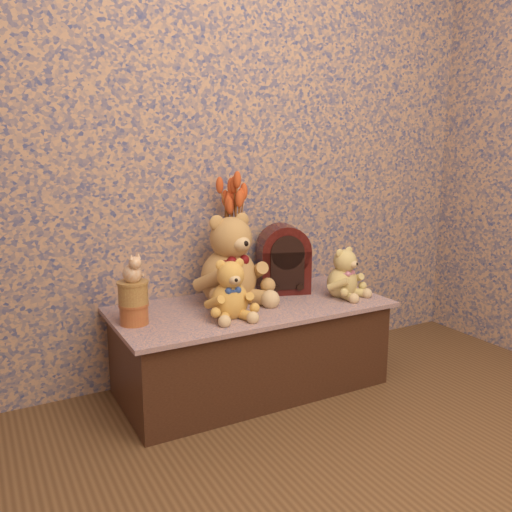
{
  "coord_description": "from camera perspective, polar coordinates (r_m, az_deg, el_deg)",
  "views": [
    {
      "loc": [
        -1.11,
        -0.89,
        1.14
      ],
      "look_at": [
        0.0,
        1.16,
        0.65
      ],
      "focal_mm": 37.57,
      "sensor_mm": 36.0,
      "label": 1
    }
  ],
  "objects": [
    {
      "name": "cat_figurine",
      "position": [
        2.22,
        -13.08,
        -1.18
      ],
      "size": [
        0.11,
        0.12,
        0.12
      ],
      "primitive_type": null,
      "rotation": [
        0.0,
        0.0,
        0.22
      ],
      "color": "silver",
      "rests_on": "biscuit_tin_upper"
    },
    {
      "name": "teddy_medium",
      "position": [
        2.28,
        -2.82,
        -3.2
      ],
      "size": [
        0.24,
        0.28,
        0.27
      ],
      "primitive_type": null,
      "rotation": [
        0.0,
        0.0,
        -0.11
      ],
      "color": "#BD8335",
      "rests_on": "display_shelf"
    },
    {
      "name": "biscuit_tin_upper",
      "position": [
        2.25,
        -12.96,
        -3.87
      ],
      "size": [
        0.16,
        0.16,
        0.09
      ],
      "primitive_type": "cylinder",
      "rotation": [
        0.0,
        0.0,
        -0.44
      ],
      "color": "#C9B658",
      "rests_on": "biscuit_tin_lower"
    },
    {
      "name": "biscuit_tin_lower",
      "position": [
        2.27,
        -12.85,
        -6.04
      ],
      "size": [
        0.14,
        0.14,
        0.08
      ],
      "primitive_type": "cylinder",
      "rotation": [
        0.0,
        0.0,
        -0.17
      ],
      "color": "#C18538",
      "rests_on": "display_shelf"
    },
    {
      "name": "cathedral_radio",
      "position": [
        2.68,
        2.93,
        -0.25
      ],
      "size": [
        0.29,
        0.24,
        0.34
      ],
      "primitive_type": null,
      "rotation": [
        0.0,
        0.0,
        -0.32
      ],
      "color": "#360C09",
      "rests_on": "display_shelf"
    },
    {
      "name": "teddy_large",
      "position": [
        2.48,
        -2.94,
        0.1
      ],
      "size": [
        0.42,
        0.47,
        0.45
      ],
      "primitive_type": null,
      "rotation": [
        0.0,
        0.0,
        0.16
      ],
      "color": "#A57B40",
      "rests_on": "display_shelf"
    },
    {
      "name": "ceramic_vase",
      "position": [
        2.59,
        -2.4,
        -2.34
      ],
      "size": [
        0.14,
        0.14,
        0.19
      ],
      "primitive_type": "cylinder",
      "rotation": [
        0.0,
        0.0,
        0.23
      ],
      "color": "tan",
      "rests_on": "display_shelf"
    },
    {
      "name": "teddy_small",
      "position": [
        2.63,
        9.2,
        -1.51
      ],
      "size": [
        0.27,
        0.3,
        0.26
      ],
      "primitive_type": null,
      "rotation": [
        0.0,
        0.0,
        0.34
      ],
      "color": "tan",
      "rests_on": "display_shelf"
    },
    {
      "name": "dried_stalks",
      "position": [
        2.53,
        -2.46,
        4.85
      ],
      "size": [
        0.27,
        0.27,
        0.46
      ],
      "primitive_type": null,
      "rotation": [
        0.0,
        0.0,
        -0.11
      ],
      "color": "#CE4D21",
      "rests_on": "ceramic_vase"
    },
    {
      "name": "display_shelf",
      "position": [
        2.55,
        -0.54,
        -9.61
      ],
      "size": [
        1.27,
        0.6,
        0.41
      ],
      "primitive_type": "cube",
      "color": "#3B4A7A",
      "rests_on": "ground"
    }
  ]
}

